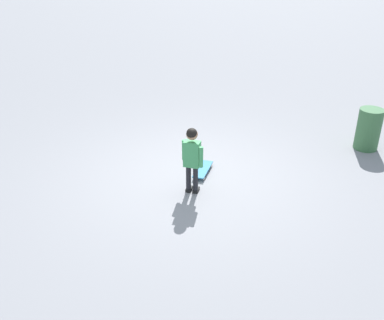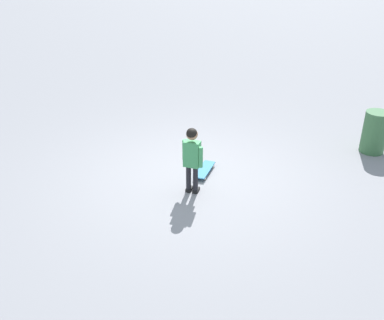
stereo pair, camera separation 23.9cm
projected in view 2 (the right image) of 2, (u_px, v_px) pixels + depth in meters
ground_plane at (195, 177)px, 7.08m from camera, size 50.00×50.00×0.00m
child_person at (192, 154)px, 6.36m from camera, size 0.26×0.41×1.06m
skateboard at (204, 170)px, 7.17m from camera, size 0.62×0.49×0.07m
trash_bin at (375, 132)px, 7.74m from camera, size 0.43×0.43×0.76m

